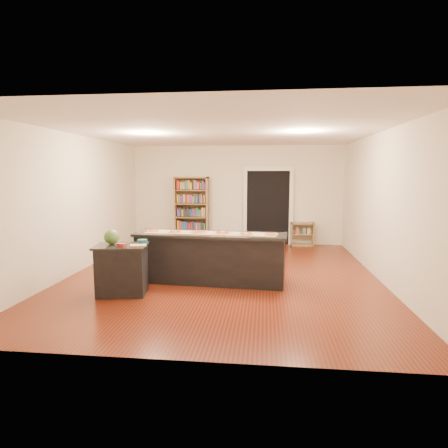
# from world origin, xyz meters

# --- Properties ---
(room) EXTENTS (6.00, 7.00, 2.80)m
(room) POSITION_xyz_m (0.00, 0.00, 1.40)
(room) COLOR beige
(room) RESTS_ON ground
(doorway) EXTENTS (1.40, 0.09, 2.21)m
(doorway) POSITION_xyz_m (0.90, 3.46, 1.20)
(doorway) COLOR black
(doorway) RESTS_ON room
(kitchen_island) EXTENTS (2.79, 0.76, 0.92)m
(kitchen_island) POSITION_xyz_m (-0.18, -0.51, 0.46)
(kitchen_island) COLOR black
(kitchen_island) RESTS_ON ground
(side_counter) EXTENTS (0.85, 0.62, 0.84)m
(side_counter) POSITION_xyz_m (-1.54, -1.37, 0.42)
(side_counter) COLOR black
(side_counter) RESTS_ON ground
(bookshelf) EXTENTS (0.96, 0.34, 1.92)m
(bookshelf) POSITION_xyz_m (-1.28, 3.28, 0.96)
(bookshelf) COLOR olive
(bookshelf) RESTS_ON ground
(low_shelf) EXTENTS (0.65, 0.28, 0.65)m
(low_shelf) POSITION_xyz_m (1.87, 3.31, 0.33)
(low_shelf) COLOR olive
(low_shelf) RESTS_ON ground
(waste_bin) EXTENTS (0.27, 0.27, 0.40)m
(waste_bin) POSITION_xyz_m (-0.06, 3.24, 0.20)
(waste_bin) COLOR #687DE8
(waste_bin) RESTS_ON ground
(kraft_paper) EXTENTS (2.45, 0.61, 0.00)m
(kraft_paper) POSITION_xyz_m (-0.18, -0.50, 0.92)
(kraft_paper) COLOR #A17653
(kraft_paper) RESTS_ON kitchen_island
(watermelon) EXTENTS (0.25, 0.25, 0.25)m
(watermelon) POSITION_xyz_m (-1.71, -1.34, 0.96)
(watermelon) COLOR #144214
(watermelon) RESTS_ON side_counter
(cutting_board) EXTENTS (0.30, 0.24, 0.02)m
(cutting_board) POSITION_xyz_m (-1.23, -1.42, 0.85)
(cutting_board) COLOR tan
(cutting_board) RESTS_ON side_counter
(package_red) EXTENTS (0.15, 0.13, 0.05)m
(package_red) POSITION_xyz_m (-1.48, -1.50, 0.86)
(package_red) COLOR maroon
(package_red) RESTS_ON side_counter
(package_teal) EXTENTS (0.16, 0.16, 0.06)m
(package_teal) POSITION_xyz_m (-1.25, -1.17, 0.87)
(package_teal) COLOR #195966
(package_teal) RESTS_ON side_counter
(pizza_a) EXTENTS (0.26, 0.26, 0.02)m
(pizza_a) POSITION_xyz_m (-1.29, -0.39, 0.93)
(pizza_a) COLOR #D7AC52
(pizza_a) RESTS_ON kitchen_island
(pizza_b) EXTENTS (0.26, 0.26, 0.02)m
(pizza_b) POSITION_xyz_m (-0.85, -0.48, 0.93)
(pizza_b) COLOR #D7AC52
(pizza_b) RESTS_ON kitchen_island
(pizza_c) EXTENTS (0.31, 0.31, 0.02)m
(pizza_c) POSITION_xyz_m (-0.40, -0.48, 0.93)
(pizza_c) COLOR #D7AC52
(pizza_c) RESTS_ON kitchen_island
(pizza_d) EXTENTS (0.30, 0.30, 0.02)m
(pizza_d) POSITION_xyz_m (0.05, -0.50, 0.93)
(pizza_d) COLOR #D7AC52
(pizza_d) RESTS_ON kitchen_island
(pizza_e) EXTENTS (0.30, 0.30, 0.02)m
(pizza_e) POSITION_xyz_m (0.49, -0.59, 0.93)
(pizza_e) COLOR #D7AC52
(pizza_e) RESTS_ON kitchen_island
(pizza_f) EXTENTS (0.28, 0.28, 0.02)m
(pizza_f) POSITION_xyz_m (0.93, -0.60, 0.93)
(pizza_f) COLOR #D7AC52
(pizza_f) RESTS_ON kitchen_island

